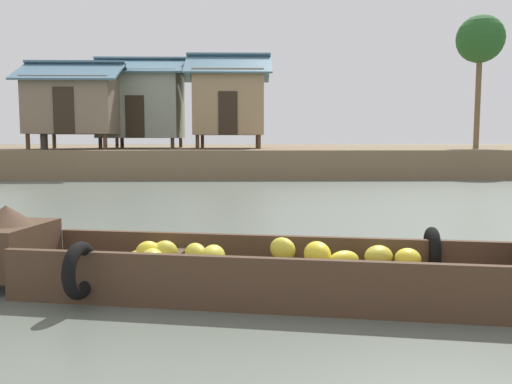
{
  "coord_description": "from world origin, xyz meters",
  "views": [
    {
      "loc": [
        0.26,
        0.13,
        1.51
      ],
      "look_at": [
        0.44,
        8.03,
        0.71
      ],
      "focal_mm": 36.83,
      "sensor_mm": 36.0,
      "label": 1
    }
  ],
  "objects_px": {
    "banana_boat": "(266,267)",
    "stilt_house_mid_left": "(77,105)",
    "stilt_house_right": "(229,102)",
    "palm_tree_near": "(480,41)",
    "stilt_house_mid_right": "(142,104)",
    "vendor_person": "(43,126)"
  },
  "relations": [
    {
      "from": "stilt_house_mid_left",
      "to": "stilt_house_right",
      "type": "height_order",
      "value": "stilt_house_right"
    },
    {
      "from": "palm_tree_near",
      "to": "stilt_house_right",
      "type": "bearing_deg",
      "value": 177.56
    },
    {
      "from": "stilt_house_mid_right",
      "to": "stilt_house_right",
      "type": "relative_size",
      "value": 1.0
    },
    {
      "from": "vendor_person",
      "to": "banana_boat",
      "type": "bearing_deg",
      "value": -63.19
    },
    {
      "from": "stilt_house_mid_left",
      "to": "stilt_house_right",
      "type": "relative_size",
      "value": 0.98
    },
    {
      "from": "stilt_house_right",
      "to": "palm_tree_near",
      "type": "xyz_separation_m",
      "value": [
        11.02,
        -0.47,
        2.65
      ]
    },
    {
      "from": "stilt_house_right",
      "to": "stilt_house_mid_left",
      "type": "bearing_deg",
      "value": -167.45
    },
    {
      "from": "stilt_house_mid_right",
      "to": "stilt_house_right",
      "type": "distance_m",
      "value": 4.04
    },
    {
      "from": "stilt_house_right",
      "to": "palm_tree_near",
      "type": "relative_size",
      "value": 0.72
    },
    {
      "from": "banana_boat",
      "to": "stilt_house_mid_left",
      "type": "xyz_separation_m",
      "value": [
        -7.19,
        17.36,
        2.63
      ]
    },
    {
      "from": "stilt_house_mid_right",
      "to": "palm_tree_near",
      "type": "distance_m",
      "value": 15.29
    },
    {
      "from": "stilt_house_right",
      "to": "palm_tree_near",
      "type": "bearing_deg",
      "value": -2.44
    },
    {
      "from": "banana_boat",
      "to": "stilt_house_right",
      "type": "height_order",
      "value": "stilt_house_right"
    },
    {
      "from": "stilt_house_right",
      "to": "palm_tree_near",
      "type": "height_order",
      "value": "palm_tree_near"
    },
    {
      "from": "banana_boat",
      "to": "palm_tree_near",
      "type": "height_order",
      "value": "palm_tree_near"
    },
    {
      "from": "palm_tree_near",
      "to": "vendor_person",
      "type": "relative_size",
      "value": 3.5
    },
    {
      "from": "palm_tree_near",
      "to": "vendor_person",
      "type": "distance_m",
      "value": 18.78
    },
    {
      "from": "banana_boat",
      "to": "stilt_house_mid_right",
      "type": "bearing_deg",
      "value": 104.05
    },
    {
      "from": "stilt_house_right",
      "to": "banana_boat",
      "type": "bearing_deg",
      "value": -87.32
    },
    {
      "from": "banana_boat",
      "to": "vendor_person",
      "type": "height_order",
      "value": "vendor_person"
    },
    {
      "from": "stilt_house_mid_left",
      "to": "stilt_house_mid_right",
      "type": "xyz_separation_m",
      "value": [
        2.33,
        2.06,
        0.17
      ]
    },
    {
      "from": "stilt_house_mid_right",
      "to": "vendor_person",
      "type": "xyz_separation_m",
      "value": [
        -3.26,
        -3.35,
        -1.07
      ]
    }
  ]
}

